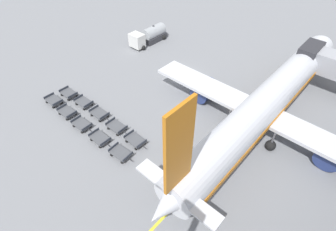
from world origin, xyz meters
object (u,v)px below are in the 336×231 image
Objects in this scene: baggage_dolly_row_near_col_e at (121,153)px; baggage_dolly_row_mid_a_col_e at (135,140)px; fuel_tanker_secondary at (150,36)px; baggage_dolly_row_mid_a_col_d at (117,127)px; airplane at (265,105)px; baggage_dolly_row_near_col_d at (100,138)px; baggage_dolly_row_mid_a_col_a at (69,93)px; baggage_dolly_row_mid_a_col_c at (99,114)px; baggage_dolly_row_near_col_a at (54,101)px; baggage_dolly_row_near_col_b at (67,112)px; baggage_dolly_row_near_col_c at (82,124)px; baggage_dolly_row_mid_a_col_b at (84,102)px.

baggage_dolly_row_near_col_e is 2.48m from baggage_dolly_row_mid_a_col_e.
fuel_tanker_secondary is 2.52× the size of baggage_dolly_row_mid_a_col_d.
airplane is 20.45m from baggage_dolly_row_near_col_d.
baggage_dolly_row_mid_a_col_a is at bearing -172.94° from baggage_dolly_row_mid_a_col_d.
baggage_dolly_row_mid_a_col_c is (-3.90, 2.31, 0.00)m from baggage_dolly_row_near_col_d.
baggage_dolly_row_near_col_b is at bearing 4.36° from baggage_dolly_row_near_col_a.
baggage_dolly_row_near_col_c and baggage_dolly_row_mid_a_col_c have the same top height.
airplane is at bearing 50.67° from baggage_dolly_row_mid_a_col_d.
baggage_dolly_row_mid_a_col_c is (6.70, 3.31, 0.00)m from baggage_dolly_row_near_col_a.
baggage_dolly_row_near_col_c is at bearing -131.03° from airplane.
baggage_dolly_row_near_col_e and baggage_dolly_row_mid_a_col_c have the same top height.
fuel_tanker_secondary is 2.53× the size of baggage_dolly_row_near_col_a.
baggage_dolly_row_mid_a_col_b and baggage_dolly_row_mid_a_col_d have the same top height.
fuel_tanker_secondary is at bearing 133.67° from baggage_dolly_row_near_col_e.
baggage_dolly_row_mid_a_col_a is at bearing 166.11° from baggage_dolly_row_near_col_c.
baggage_dolly_row_near_col_c is 1.00× the size of baggage_dolly_row_mid_a_col_b.
fuel_tanker_secondary is at bearing 113.87° from baggage_dolly_row_mid_a_col_b.
baggage_dolly_row_mid_a_col_c is (3.18, 3.04, 0.00)m from baggage_dolly_row_near_col_b.
baggage_dolly_row_near_col_c is 4.53m from baggage_dolly_row_mid_a_col_d.
baggage_dolly_row_near_col_a is 1.00× the size of baggage_dolly_row_near_col_c.
baggage_dolly_row_near_col_e is at bearing 7.70° from baggage_dolly_row_near_col_c.
airplane is at bearing -8.48° from fuel_tanker_secondary.
baggage_dolly_row_near_col_a and baggage_dolly_row_mid_a_col_d have the same top height.
airplane is at bearing 64.48° from baggage_dolly_row_near_col_e.
baggage_dolly_row_mid_a_col_a and baggage_dolly_row_mid_a_col_c have the same top height.
baggage_dolly_row_near_col_a and baggage_dolly_row_near_col_e have the same top height.
baggage_dolly_row_mid_a_col_a is (-3.63, 2.04, 0.00)m from baggage_dolly_row_near_col_b.
baggage_dolly_row_mid_a_col_b is at bearing 42.57° from baggage_dolly_row_near_col_a.
baggage_dolly_row_near_col_e is at bearing 6.83° from baggage_dolly_row_near_col_b.
baggage_dolly_row_near_col_b is 1.00× the size of baggage_dolly_row_near_col_c.
baggage_dolly_row_mid_a_col_b is at bearing -66.13° from fuel_tanker_secondary.
baggage_dolly_row_mid_a_col_e is (7.01, 0.68, 0.00)m from baggage_dolly_row_mid_a_col_c.
baggage_dolly_row_near_col_e is at bearing -79.23° from baggage_dolly_row_mid_a_col_e.
airplane is 12.50× the size of baggage_dolly_row_mid_a_col_c.
baggage_dolly_row_near_col_a is 7.47m from baggage_dolly_row_mid_a_col_c.
baggage_dolly_row_near_col_b is 1.00× the size of baggage_dolly_row_mid_a_col_b.
baggage_dolly_row_near_col_d is at bearing -171.24° from baggage_dolly_row_near_col_e.
baggage_dolly_row_near_col_a is 1.00× the size of baggage_dolly_row_mid_a_col_c.
baggage_dolly_row_mid_a_col_d is (3.61, 0.30, 0.00)m from baggage_dolly_row_mid_a_col_c.
baggage_dolly_row_near_col_a is (-21.93, -17.77, -2.86)m from airplane.
baggage_dolly_row_near_col_b is 1.00× the size of baggage_dolly_row_mid_a_col_a.
baggage_dolly_row_near_col_c is at bearing -172.30° from baggage_dolly_row_near_col_e.
baggage_dolly_row_mid_a_col_b is at bearing 97.16° from baggage_dolly_row_near_col_b.
baggage_dolly_row_near_col_b and baggage_dolly_row_mid_a_col_b have the same top height.
baggage_dolly_row_near_col_d is at bearing 5.35° from baggage_dolly_row_near_col_a.
baggage_dolly_row_mid_a_col_e is at bearing 6.89° from baggage_dolly_row_mid_a_col_a.
fuel_tanker_secondary reaches higher than baggage_dolly_row_near_col_c.
fuel_tanker_secondary reaches higher than baggage_dolly_row_mid_a_col_a.
fuel_tanker_secondary is 20.16m from baggage_dolly_row_mid_a_col_a.
baggage_dolly_row_near_col_d is at bearing -83.85° from baggage_dolly_row_mid_a_col_d.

